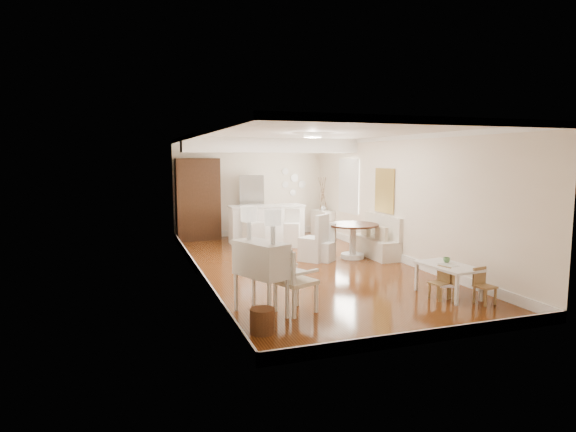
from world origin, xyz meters
TOP-DOWN VIEW (x-y plane):
  - room at (0.04, 0.32)m, footprint 9.00×9.04m
  - secretary_bureau at (-1.70, -2.73)m, footprint 1.14×1.15m
  - gustavian_armchair at (-1.17, -2.79)m, footprint 0.72×0.72m
  - wicker_basket at (-1.89, -3.48)m, footprint 0.37×0.37m
  - kids_table at (1.54, -2.81)m, footprint 0.75×1.12m
  - kids_chair_a at (1.28, -2.93)m, footprint 0.32×0.32m
  - kids_chair_b at (1.35, -3.02)m, footprint 0.33×0.33m
  - kids_chair_c at (1.80, -3.39)m, footprint 0.32×0.32m
  - banquette at (1.99, 0.50)m, footprint 0.52×1.60m
  - dining_table at (1.40, 0.47)m, footprint 1.45×1.45m
  - slip_chair_near at (0.65, 0.38)m, footprint 0.58×0.58m
  - slip_chair_far at (0.43, 0.50)m, footprint 0.72×0.72m
  - breakfast_counter at (0.10, 3.10)m, footprint 2.05×0.65m
  - bar_stool_left at (-0.44, 2.45)m, footprint 0.53×0.53m
  - bar_stool_right at (0.54, 2.28)m, footprint 0.53×0.53m
  - pantry_cabinet at (-1.60, 4.18)m, footprint 1.20×0.60m
  - fridge at (0.30, 4.15)m, footprint 0.75×0.65m
  - sideboard at (2.00, 3.66)m, footprint 0.49×0.84m
  - pencil_cup at (1.63, -2.64)m, footprint 0.13×0.13m
  - branch_vase at (2.02, 3.68)m, footprint 0.18×0.18m

SIDE VIEW (x-z plane):
  - wicker_basket at x=-1.89m, z-range 0.00..0.33m
  - kids_chair_b at x=1.35m, z-range 0.00..0.52m
  - kids_table at x=1.54m, z-range 0.00..0.53m
  - kids_chair_a at x=1.28m, z-range 0.00..0.55m
  - kids_chair_c at x=1.80m, z-range 0.00..0.58m
  - sideboard at x=2.00m, z-range 0.00..0.76m
  - dining_table at x=1.40m, z-range 0.00..0.80m
  - slip_chair_near at x=0.65m, z-range 0.00..0.85m
  - gustavian_armchair at x=-1.17m, z-range 0.00..0.98m
  - banquette at x=1.99m, z-range 0.00..0.98m
  - bar_stool_right at x=0.54m, z-range 0.00..1.00m
  - breakfast_counter at x=0.10m, z-range 0.00..1.03m
  - slip_chair_far at x=0.43m, z-range 0.00..1.06m
  - bar_stool_left at x=-0.44m, z-range 0.00..1.07m
  - secretary_bureau at x=-1.70m, z-range 0.00..1.10m
  - pencil_cup at x=1.63m, z-range 0.53..0.62m
  - branch_vase at x=2.02m, z-range 0.76..0.93m
  - fridge at x=0.30m, z-range 0.00..1.80m
  - pantry_cabinet at x=-1.60m, z-range 0.00..2.30m
  - room at x=0.04m, z-range 0.57..3.39m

